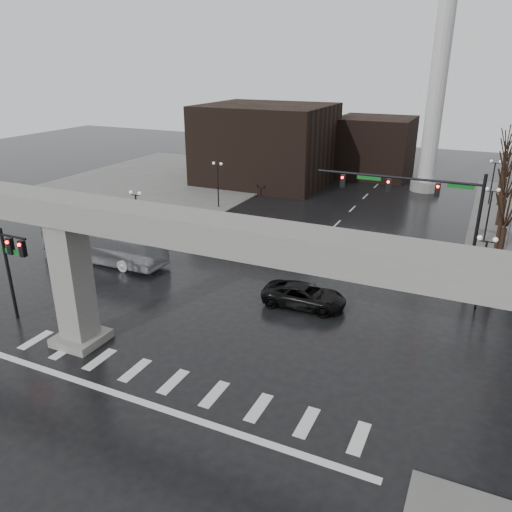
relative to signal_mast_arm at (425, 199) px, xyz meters
The scene contains 21 objects.
ground 21.64m from the signal_mast_arm, 115.57° to the right, with size 160.00×160.00×0.00m, color black.
sidewalk_nw 39.41m from the signal_mast_arm, 153.82° to the left, with size 28.00×36.00×0.15m, color slate.
elevated_guideway 20.35m from the signal_mast_arm, 112.35° to the right, with size 48.00×2.60×8.70m.
building_far_left 32.68m from the signal_mast_arm, 134.74° to the left, with size 16.00×14.00×10.00m, color black.
building_far_mid 35.02m from the signal_mast_arm, 108.32° to the left, with size 10.00×10.00×8.00m, color black.
smokestack 28.38m from the signal_mast_arm, 96.28° to the left, with size 3.60×3.60×30.00m.
signal_mast_arm is the anchor object (origin of this frame).
signal_left_pole 28.09m from the signal_mast_arm, 139.26° to the right, with size 2.30×0.30×6.00m.
lamp_right_0 6.99m from the signal_mast_arm, 46.80° to the right, with size 1.22×0.32×5.11m.
lamp_right_1 10.51m from the signal_mast_arm, 63.90° to the left, with size 1.22×0.32×5.11m.
lamp_right_2 23.75m from the signal_mast_arm, 79.01° to the left, with size 1.22×0.32×5.11m.
lamp_left_0 23.12m from the signal_mast_arm, 167.96° to the right, with size 1.22×0.32×5.11m.
lamp_left_1 24.42m from the signal_mast_arm, 157.75° to the left, with size 1.22×0.32×5.11m.
lamp_left_2 32.40m from the signal_mast_arm, 134.11° to the left, with size 1.22×0.32×5.11m.
tree_right_0 6.37m from the signal_mast_arm, ahead, with size 1.09×1.58×7.50m.
tree_right_1 9.57m from the signal_mast_arm, 52.50° to the left, with size 1.09×1.61×7.67m.
tree_right_2 16.45m from the signal_mast_arm, 70.00° to the left, with size 1.10×1.63×7.85m.
tree_right_3 24.04m from the signal_mast_arm, 76.58° to the left, with size 1.11×1.66×8.02m.
tree_right_4 31.83m from the signal_mast_arm, 79.94° to the left, with size 1.12×1.69×8.19m.
pickup_truck 11.91m from the signal_mast_arm, 122.85° to the right, with size 2.54×5.51×1.53m, color black.
city_bus 25.16m from the signal_mast_arm, 160.46° to the right, with size 2.61×11.17×3.11m, color #B4B4B9.
Camera 1 is at (12.84, -18.47, 15.27)m, focal length 35.00 mm.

